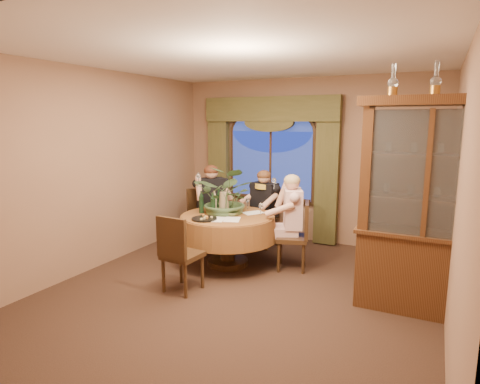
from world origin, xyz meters
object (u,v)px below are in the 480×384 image
at_px(oil_lamp_center, 436,78).
at_px(wine_bottle_2, 213,204).
at_px(centerpiece_plant, 227,173).
at_px(wine_bottle_3, 201,202).
at_px(dining_table, 228,240).
at_px(wine_bottle_0, 214,202).
at_px(chair_back_right, 263,218).
at_px(olive_bowl, 232,214).
at_px(person_pink, 293,221).
at_px(wine_bottle_1, 219,200).
at_px(chair_front_left, 183,253).
at_px(oil_lamp_left, 393,80).
at_px(chair_back, 204,219).
at_px(person_scarf, 264,210).
at_px(stoneware_vase, 224,202).
at_px(china_cabinet, 425,207).
at_px(person_back, 211,206).
at_px(chair_right, 292,236).

xyz_separation_m(oil_lamp_center, wine_bottle_2, (-2.75, 0.22, -1.59)).
distance_m(centerpiece_plant, wine_bottle_3, 0.57).
xyz_separation_m(dining_table, wine_bottle_0, (-0.23, 0.03, 0.54)).
xyz_separation_m(chair_back_right, olive_bowl, (-0.03, -1.06, 0.30)).
bearing_deg(person_pink, wine_bottle_1, 74.76).
distance_m(chair_front_left, person_pink, 1.70).
distance_m(oil_lamp_left, person_pink, 2.36).
bearing_deg(centerpiece_plant, wine_bottle_3, -150.81).
bearing_deg(wine_bottle_3, chair_back, 119.33).
xyz_separation_m(person_scarf, stoneware_vase, (-0.33, -0.77, 0.24)).
height_order(chair_back, stoneware_vase, stoneware_vase).
xyz_separation_m(dining_table, centerpiece_plant, (-0.07, 0.12, 0.97)).
bearing_deg(person_scarf, centerpiece_plant, 83.66).
relative_size(dining_table, chair_front_left, 1.49).
bearing_deg(china_cabinet, person_back, 163.57).
relative_size(oil_lamp_center, chair_back, 0.35).
bearing_deg(stoneware_vase, wine_bottle_1, 149.30).
distance_m(china_cabinet, centerpiece_plant, 2.67).
bearing_deg(wine_bottle_0, oil_lamp_center, -6.93).
height_order(dining_table, wine_bottle_3, wine_bottle_3).
xyz_separation_m(oil_lamp_center, chair_front_left, (-2.65, -0.72, -2.03)).
height_order(wine_bottle_0, wine_bottle_3, same).
relative_size(chair_right, person_back, 0.69).
distance_m(stoneware_vase, wine_bottle_1, 0.15).
height_order(chair_front_left, wine_bottle_0, wine_bottle_0).
bearing_deg(wine_bottle_0, stoneware_vase, 46.82).
relative_size(centerpiece_plant, wine_bottle_3, 3.06).
xyz_separation_m(oil_lamp_left, person_scarf, (-1.96, 1.21, -1.85)).
xyz_separation_m(chair_back, wine_bottle_2, (0.57, -0.67, 0.44)).
distance_m(person_pink, centerpiece_plant, 1.17).
xyz_separation_m(oil_lamp_center, centerpiece_plant, (-2.63, 0.44, -1.16)).
relative_size(oil_lamp_left, olive_bowl, 2.01).
bearing_deg(oil_lamp_center, person_back, 163.57).
bearing_deg(person_scarf, chair_right, 149.40).
distance_m(oil_lamp_center, wine_bottle_3, 3.38).
bearing_deg(chair_front_left, china_cabinet, 19.66).
distance_m(person_scarf, centerpiece_plant, 1.07).
relative_size(dining_table, chair_back_right, 1.49).
bearing_deg(wine_bottle_2, china_cabinet, -4.50).
bearing_deg(oil_lamp_center, china_cabinet, 0.00).
bearing_deg(chair_front_left, person_back, 113.05).
bearing_deg(oil_lamp_left, wine_bottle_2, 174.72).
bearing_deg(person_scarf, wine_bottle_2, 81.47).
relative_size(person_back, wine_bottle_3, 4.19).
relative_size(china_cabinet, wine_bottle_1, 7.08).
xyz_separation_m(person_back, olive_bowl, (0.73, -0.65, 0.09)).
relative_size(person_scarf, centerpiece_plant, 1.30).
distance_m(person_pink, wine_bottle_2, 1.16).
bearing_deg(wine_bottle_1, oil_lamp_left, -12.16).
height_order(person_back, stoneware_vase, person_back).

